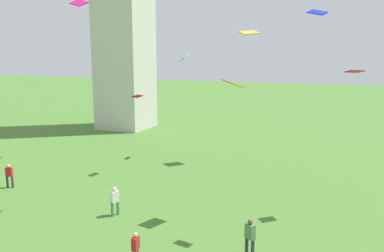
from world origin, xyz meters
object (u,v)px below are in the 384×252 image
person_3 (115,199)px  kite_flying_2 (232,84)px  kite_flying_6 (317,12)px  kite_flying_0 (137,96)px  person_2 (250,235)px  kite_flying_5 (184,58)px  person_0 (9,174)px  kite_flying_1 (249,33)px  kite_flying_4 (79,3)px  person_1 (136,247)px  kite_flying_3 (355,71)px

person_3 → kite_flying_2: (6.18, 2.46, 6.65)m
kite_flying_6 → kite_flying_0: bearing=-5.0°
kite_flying_2 → person_2: bearing=42.0°
kite_flying_5 → person_0: bearing=-31.1°
kite_flying_1 → kite_flying_4: 15.14m
kite_flying_1 → kite_flying_2: (2.30, -12.32, -3.29)m
person_0 → kite_flying_2: bearing=166.9°
person_2 → person_1: bearing=64.8°
kite_flying_5 → person_1: bearing=16.7°
person_2 → kite_flying_4: (-19.02, 13.14, 12.55)m
person_0 → person_3: size_ratio=0.98×
person_0 → kite_flying_3: (21.77, 4.23, 7.31)m
person_1 → kite_flying_1: bearing=176.9°
kite_flying_0 → kite_flying_1: bearing=133.0°
kite_flying_2 → kite_flying_3: (6.10, 3.13, 0.64)m
person_1 → person_2: person_2 is taller
kite_flying_4 → person_1: bearing=150.6°
kite_flying_2 → kite_flying_4: (-16.83, 9.05, 5.96)m
kite_flying_3 → kite_flying_4: (-22.94, 5.91, 5.32)m
person_1 → kite_flying_5: size_ratio=1.50×
kite_flying_5 → kite_flying_1: bearing=94.9°
person_0 → kite_flying_4: (-1.17, 10.14, 12.63)m
kite_flying_5 → kite_flying_6: (12.22, -12.16, 2.39)m
kite_flying_0 → kite_flying_2: (9.19, -5.63, 1.63)m
person_2 → kite_flying_2: 8.06m
person_2 → person_3: bearing=22.6°
kite_flying_2 → person_1: bearing=-4.7°
person_1 → kite_flying_0: 15.10m
kite_flying_0 → person_2: bearing=48.4°
person_2 → kite_flying_0: bearing=-6.8°
person_2 → kite_flying_2: bearing=-28.3°
person_3 → kite_flying_5: (-1.78, 14.27, 7.83)m
person_0 → kite_flying_2: (15.67, 1.10, 6.67)m
person_1 → person_2: bearing=118.0°
kite_flying_2 → kite_flying_4: 20.02m
kite_flying_3 → person_1: bearing=6.8°
kite_flying_4 → kite_flying_5: bearing=-144.7°
kite_flying_0 → kite_flying_5: bearing=167.6°
person_3 → kite_flying_3: 15.34m
person_1 → kite_flying_6: (6.55, 6.44, 10.32)m
person_0 → kite_flying_0: bearing=-151.0°
kite_flying_0 → kite_flying_6: size_ratio=0.92×
kite_flying_1 → kite_flying_6: (6.56, -12.67, 0.29)m
kite_flying_2 → kite_flying_1: bearing=-155.5°
person_1 → kite_flying_4: 24.98m
person_0 → person_1: size_ratio=1.09×
person_2 → kite_flying_0: kite_flying_0 is taller
person_0 → kite_flying_0: 10.61m
kite_flying_5 → person_3: bearing=6.8°
kite_flying_1 → kite_flying_2: size_ratio=1.31×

